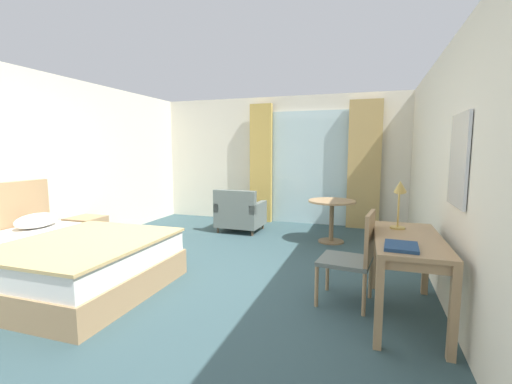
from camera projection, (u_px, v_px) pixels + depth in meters
ground at (200, 285)px, 3.93m from camera, size 5.64×7.65×0.10m
wall_back at (279, 160)px, 7.12m from camera, size 5.24×0.12×2.55m
wall_left at (24, 166)px, 4.57m from camera, size 0.12×7.25×2.55m
wall_right at (463, 175)px, 2.97m from camera, size 0.12×7.25×2.55m
balcony_glass_door at (311, 168)px, 6.86m from camera, size 1.58×0.02×2.24m
curtain_panel_left at (261, 164)px, 7.07m from camera, size 0.45×0.10×2.40m
curtain_panel_right at (364, 165)px, 6.44m from camera, size 0.60×0.10×2.40m
bed at (55, 261)px, 3.73m from camera, size 2.21×1.70×1.09m
nightstand at (86, 232)px, 5.24m from camera, size 0.47×0.46×0.47m
writing_desk at (408, 247)px, 3.01m from camera, size 0.57×1.27×0.73m
desk_chair at (355, 254)px, 3.29m from camera, size 0.53×0.52×0.91m
desk_lamp at (400, 194)px, 3.33m from camera, size 0.15×0.22×0.48m
closed_book at (401, 246)px, 2.65m from camera, size 0.26×0.32×0.03m
armchair_by_window at (240, 214)px, 6.28m from camera, size 0.79×0.71×0.78m
round_cafe_table at (332, 211)px, 5.52m from camera, size 0.75×0.75×0.68m
wall_mirror at (459, 160)px, 2.81m from camera, size 0.02×0.56×0.76m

